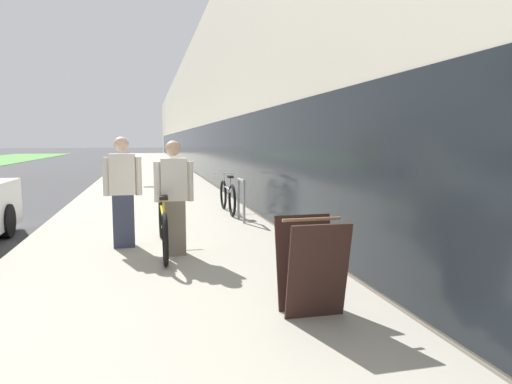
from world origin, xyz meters
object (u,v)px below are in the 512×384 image
person_rider (174,198)px  person_bystander (123,192)px  tandem_bicycle (163,225)px  bike_rack_hoop (241,195)px  cruiser_bike_nearest (228,196)px  sandwich_board_sign (311,266)px

person_rider → person_bystander: size_ratio=0.97×
person_rider → tandem_bicycle: bearing=116.3°
bike_rack_hoop → tandem_bicycle: bearing=-127.1°
tandem_bicycle → person_bystander: bearing=148.4°
cruiser_bike_nearest → sandwich_board_sign: size_ratio=2.01×
bike_rack_hoop → sandwich_board_sign: sandwich_board_sign is taller
person_rider → cruiser_bike_nearest: person_rider is taller
person_rider → person_bystander: (-0.72, 0.66, 0.03)m
tandem_bicycle → bike_rack_hoop: (1.60, 2.12, 0.14)m
tandem_bicycle → sandwich_board_sign: bearing=-66.2°
person_rider → person_bystander: person_bystander is taller
tandem_bicycle → person_bystander: (-0.56, 0.34, 0.46)m
cruiser_bike_nearest → sandwich_board_sign: (-0.28, -6.07, 0.09)m
person_rider → sandwich_board_sign: person_rider is taller
cruiser_bike_nearest → sandwich_board_sign: bearing=-92.6°
tandem_bicycle → cruiser_bike_nearest: tandem_bicycle is taller
person_rider → sandwich_board_sign: (1.09, -2.51, -0.35)m
tandem_bicycle → person_bystander: 0.80m
tandem_bicycle → bike_rack_hoop: 2.66m
person_bystander → cruiser_bike_nearest: 3.61m
person_rider → sandwich_board_sign: 2.76m
cruiser_bike_nearest → person_bystander: bearing=-125.7°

